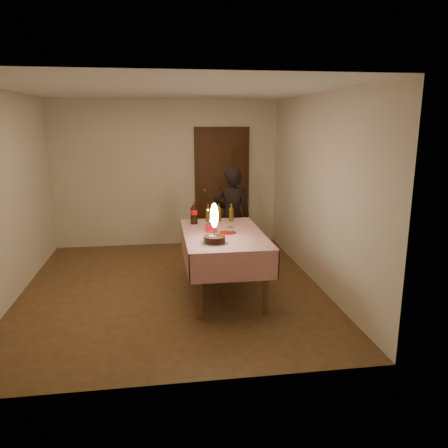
{
  "coord_description": "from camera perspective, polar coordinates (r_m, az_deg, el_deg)",
  "views": [
    {
      "loc": [
        -0.13,
        -5.65,
        2.23
      ],
      "look_at": [
        0.66,
        -0.31,
        0.95
      ],
      "focal_mm": 35.0,
      "sensor_mm": 36.0,
      "label": 1
    }
  ],
  "objects": [
    {
      "name": "ground",
      "position": [
        6.07,
        -6.7,
        -8.3
      ],
      "size": [
        4.0,
        4.5,
        0.01
      ],
      "primitive_type": "cube",
      "color": "brown",
      "rests_on": "ground"
    },
    {
      "name": "room_shell",
      "position": [
        5.76,
        -6.83,
        7.5
      ],
      "size": [
        4.04,
        4.54,
        2.62
      ],
      "color": "beige",
      "rests_on": "ground"
    },
    {
      "name": "dining_table",
      "position": [
        5.65,
        -0.07,
        -2.23
      ],
      "size": [
        1.02,
        1.72,
        0.82
      ],
      "color": "brown",
      "rests_on": "ground"
    },
    {
      "name": "birthday_cake",
      "position": [
        5.13,
        -1.26,
        -1.12
      ],
      "size": [
        0.32,
        0.32,
        0.48
      ],
      "color": "white",
      "rests_on": "dining_table"
    },
    {
      "name": "red_plate",
      "position": [
        5.62,
        0.5,
        -1.15
      ],
      "size": [
        0.22,
        0.22,
        0.01
      ],
      "primitive_type": "cylinder",
      "color": "red",
      "rests_on": "dining_table"
    },
    {
      "name": "red_cup",
      "position": [
        5.7,
        -1.95,
        -0.47
      ],
      "size": [
        0.08,
        0.08,
        0.1
      ],
      "primitive_type": "cylinder",
      "color": "#B70C21",
      "rests_on": "dining_table"
    },
    {
      "name": "clear_cup",
      "position": [
        5.56,
        0.88,
        -0.86
      ],
      "size": [
        0.07,
        0.07,
        0.09
      ],
      "primitive_type": "cylinder",
      "color": "white",
      "rests_on": "dining_table"
    },
    {
      "name": "napkin_stack",
      "position": [
        5.69,
        -1.64,
        -0.9
      ],
      "size": [
        0.15,
        0.15,
        0.02
      ],
      "primitive_type": "cube",
      "color": "#B11C14",
      "rests_on": "dining_table"
    },
    {
      "name": "cola_bottle",
      "position": [
        6.1,
        -3.94,
        1.42
      ],
      "size": [
        0.1,
        0.1,
        0.32
      ],
      "color": "black",
      "rests_on": "dining_table"
    },
    {
      "name": "amber_bottle_left",
      "position": [
        6.21,
        -2.11,
        1.33
      ],
      "size": [
        0.06,
        0.06,
        0.25
      ],
      "color": "#59400F",
      "rests_on": "dining_table"
    },
    {
      "name": "amber_bottle_right",
      "position": [
        6.25,
        0.95,
        1.41
      ],
      "size": [
        0.06,
        0.06,
        0.25
      ],
      "color": "#59400F",
      "rests_on": "dining_table"
    },
    {
      "name": "amber_bottle_mid",
      "position": [
        6.27,
        -0.68,
        1.45
      ],
      "size": [
        0.06,
        0.06,
        0.25
      ],
      "color": "#59400F",
      "rests_on": "dining_table"
    },
    {
      "name": "photographer",
      "position": [
        6.83,
        1.05,
        1.04
      ],
      "size": [
        0.62,
        0.48,
        1.55
      ],
      "color": "black",
      "rests_on": "ground"
    }
  ]
}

